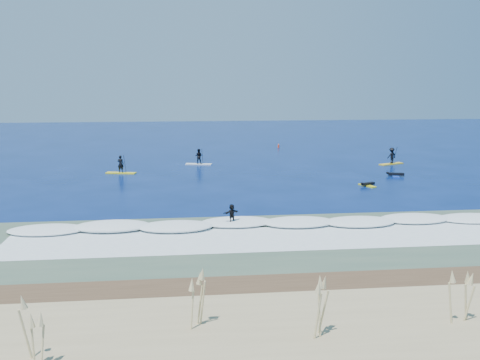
{
  "coord_description": "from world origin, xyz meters",
  "views": [
    {
      "loc": [
        -6.54,
        -43.32,
        9.34
      ],
      "look_at": [
        -1.42,
        2.94,
        0.6
      ],
      "focal_mm": 40.0,
      "sensor_mm": 36.0,
      "label": 1
    }
  ],
  "objects": [
    {
      "name": "wet_sand_strip",
      "position": [
        0.0,
        -21.5,
        0.0
      ],
      "size": [
        90.0,
        5.0,
        0.08
      ],
      "primitive_type": "cube",
      "color": "#443220",
      "rests_on": "ground"
    },
    {
      "name": "marker_buoy",
      "position": [
        6.98,
        29.82,
        0.26
      ],
      "size": [
        0.25,
        0.25,
        0.59
      ],
      "rotation": [
        0.0,
        0.0,
        0.33
      ],
      "color": "#FE3B16",
      "rests_on": "ground"
    },
    {
      "name": "sup_paddler_center",
      "position": [
        -4.63,
        15.97,
        0.77
      ],
      "size": [
        3.01,
        1.42,
        2.05
      ],
      "rotation": [
        0.0,
        0.0,
        -0.25
      ],
      "color": "white",
      "rests_on": "ground"
    },
    {
      "name": "breaking_wave",
      "position": [
        0.0,
        -10.0,
        0.0
      ],
      "size": [
        40.0,
        6.0,
        0.3
      ],
      "primitive_type": "cube",
      "color": "white",
      "rests_on": "ground"
    },
    {
      "name": "sup_paddler_left",
      "position": [
        -12.68,
        11.06,
        0.67
      ],
      "size": [
        3.15,
        1.51,
        2.14
      ],
      "rotation": [
        0.0,
        0.0,
        -0.26
      ],
      "color": "yellow",
      "rests_on": "ground"
    },
    {
      "name": "shallow_water",
      "position": [
        0.0,
        -14.0,
        0.01
      ],
      "size": [
        90.0,
        13.0,
        0.01
      ],
      "primitive_type": "cube",
      "color": "#3C5341",
      "rests_on": "ground"
    },
    {
      "name": "dune",
      "position": [
        0.0,
        -27.0,
        0.0
      ],
      "size": [
        90.0,
        7.0,
        2.0
      ],
      "primitive_type": "cube",
      "color": "tan",
      "rests_on": "ground"
    },
    {
      "name": "wave_surfer",
      "position": [
        -3.39,
        -10.0,
        0.76
      ],
      "size": [
        1.84,
        1.29,
        1.31
      ],
      "rotation": [
        0.0,
        0.0,
        0.49
      ],
      "color": "white",
      "rests_on": "breaking_wave"
    },
    {
      "name": "dune_grass",
      "position": [
        0.0,
        -27.0,
        1.85
      ],
      "size": [
        40.0,
        4.0,
        1.7
      ],
      "primitive_type": null,
      "color": "#D8C185",
      "rests_on": "dune"
    },
    {
      "name": "sup_paddler_right",
      "position": [
        16.91,
        13.79,
        0.85
      ],
      "size": [
        3.15,
        1.94,
        2.17
      ],
      "rotation": [
        0.0,
        0.0,
        0.41
      ],
      "color": "yellow",
      "rests_on": "ground"
    },
    {
      "name": "ground",
      "position": [
        0.0,
        0.0,
        0.0
      ],
      "size": [
        160.0,
        160.0,
        0.0
      ],
      "primitive_type": "plane",
      "color": "#031748",
      "rests_on": "ground"
    },
    {
      "name": "prone_paddler_far",
      "position": [
        14.35,
        6.41,
        0.16
      ],
      "size": [
        1.73,
        2.26,
        0.46
      ],
      "rotation": [
        0.0,
        0.0,
        1.31
      ],
      "color": "#183DB4",
      "rests_on": "ground"
    },
    {
      "name": "prone_paddler_near",
      "position": [
        9.93,
        1.95,
        0.13
      ],
      "size": [
        1.46,
        1.94,
        0.39
      ],
      "rotation": [
        0.0,
        0.0,
        1.95
      ],
      "color": "yellow",
      "rests_on": "ground"
    },
    {
      "name": "whitewater",
      "position": [
        0.0,
        -13.0,
        0.0
      ],
      "size": [
        34.0,
        5.0,
        0.02
      ],
      "primitive_type": "cube",
      "color": "silver",
      "rests_on": "ground"
    }
  ]
}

